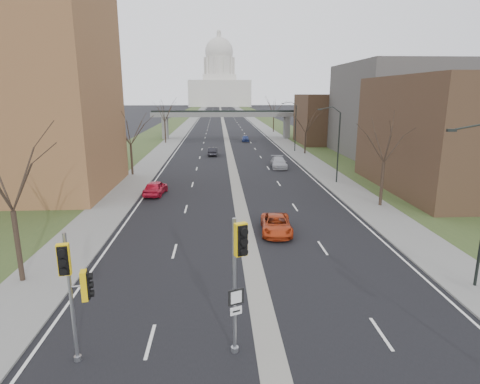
{
  "coord_description": "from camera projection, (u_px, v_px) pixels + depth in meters",
  "views": [
    {
      "loc": [
        -2.02,
        -13.15,
        10.24
      ],
      "look_at": [
        -0.67,
        11.26,
        4.2
      ],
      "focal_mm": 30.0,
      "sensor_mm": 36.0,
      "label": 1
    }
  ],
  "objects": [
    {
      "name": "car_right_near",
      "position": [
        276.0,
        224.0,
        30.08
      ],
      "size": [
        2.53,
        4.91,
        1.32
      ],
      "primitive_type": "imported",
      "rotation": [
        0.0,
        0.0,
        -0.07
      ],
      "color": "#B33613",
      "rests_on": "ground"
    },
    {
      "name": "car_left_near",
      "position": [
        155.0,
        188.0,
        41.34
      ],
      "size": [
        2.3,
        4.62,
        1.51
      ],
      "primitive_type": "imported",
      "rotation": [
        0.0,
        0.0,
        3.02
      ],
      "color": "red",
      "rests_on": "ground"
    },
    {
      "name": "tree_left_a",
      "position": [
        6.0,
        165.0,
        20.77
      ],
      "size": [
        7.2,
        7.2,
        9.4
      ],
      "color": "#382B21",
      "rests_on": "sidewalk_left"
    },
    {
      "name": "tree_right_c",
      "position": [
        274.0,
        106.0,
        106.4
      ],
      "size": [
        7.65,
        7.65,
        9.99
      ],
      "color": "#382B21",
      "rests_on": "sidewalk_right"
    },
    {
      "name": "car_right_far",
      "position": [
        245.0,
        138.0,
        87.22
      ],
      "size": [
        1.7,
        3.95,
        1.33
      ],
      "primitive_type": "imported",
      "rotation": [
        0.0,
        0.0,
        -0.04
      ],
      "color": "navy",
      "rests_on": "ground"
    },
    {
      "name": "capitol",
      "position": [
        220.0,
        82.0,
        321.03
      ],
      "size": [
        48.0,
        42.0,
        55.75
      ],
      "color": "silver",
      "rests_on": "ground"
    },
    {
      "name": "car_right_mid",
      "position": [
        279.0,
        163.0,
        56.36
      ],
      "size": [
        2.35,
        5.24,
        1.49
      ],
      "primitive_type": "imported",
      "rotation": [
        0.0,
        0.0,
        -0.05
      ],
      "color": "#9B9CA2",
      "rests_on": "ground"
    },
    {
      "name": "streetlight_mid",
      "position": [
        333.0,
        123.0,
        45.25
      ],
      "size": [
        2.61,
        0.2,
        8.7
      ],
      "color": "black",
      "rests_on": "sidewalk_right"
    },
    {
      "name": "pedestrian_bridge",
      "position": [
        226.0,
        117.0,
        91.69
      ],
      "size": [
        34.0,
        3.0,
        6.45
      ],
      "color": "slate",
      "rests_on": "ground"
    },
    {
      "name": "streetlight_near",
      "position": [
        478.0,
        161.0,
        20.05
      ],
      "size": [
        2.61,
        0.2,
        8.7
      ],
      "color": "black",
      "rests_on": "sidewalk_right"
    },
    {
      "name": "tree_left_c",
      "position": [
        164.0,
        109.0,
        82.71
      ],
      "size": [
        7.65,
        7.65,
        9.99
      ],
      "color": "#382B21",
      "rests_on": "sidewalk_left"
    },
    {
      "name": "signal_pole_left",
      "position": [
        74.0,
        281.0,
        14.82
      ],
      "size": [
        0.9,
        1.09,
        5.32
      ],
      "rotation": [
        0.0,
        0.0,
        0.19
      ],
      "color": "gray",
      "rests_on": "ground"
    },
    {
      "name": "median_strip",
      "position": [
        223.0,
        119.0,
        160.71
      ],
      "size": [
        1.2,
        600.0,
        0.02
      ],
      "primitive_type": "cube",
      "color": "gray",
      "rests_on": "ground"
    },
    {
      "name": "tree_left_b",
      "position": [
        130.0,
        126.0,
        49.95
      ],
      "size": [
        6.75,
        6.75,
        8.81
      ],
      "color": "#382B21",
      "rests_on": "sidewalk_left"
    },
    {
      "name": "tree_right_b",
      "position": [
        306.0,
        120.0,
        67.92
      ],
      "size": [
        6.3,
        6.3,
        8.22
      ],
      "color": "#382B21",
      "rests_on": "sidewalk_right"
    },
    {
      "name": "streetlight_far",
      "position": [
        291.0,
        112.0,
        70.45
      ],
      "size": [
        2.61,
        0.2,
        8.7
      ],
      "color": "black",
      "rests_on": "sidewalk_right"
    },
    {
      "name": "grass_verge_left",
      "position": [
        177.0,
        119.0,
        159.73
      ],
      "size": [
        8.0,
        600.0,
        0.1
      ],
      "primitive_type": "cube",
      "color": "#2B401D",
      "rests_on": "ground"
    },
    {
      "name": "signal_pole_median",
      "position": [
        238.0,
        264.0,
        15.09
      ],
      "size": [
        0.82,
        0.95,
        5.7
      ],
      "rotation": [
        0.0,
        0.0,
        0.4
      ],
      "color": "gray",
      "rests_on": "ground"
    },
    {
      "name": "tree_right_a",
      "position": [
        386.0,
        135.0,
        35.74
      ],
      "size": [
        7.2,
        7.2,
        9.4
      ],
      "color": "#382B21",
      "rests_on": "sidewalk_right"
    },
    {
      "name": "car_left_far",
      "position": [
        213.0,
        151.0,
        67.66
      ],
      "size": [
        1.64,
        4.21,
        1.36
      ],
      "primitive_type": "imported",
      "rotation": [
        0.0,
        0.0,
        3.09
      ],
      "color": "black",
      "rests_on": "ground"
    },
    {
      "name": "ground",
      "position": [
        274.0,
        369.0,
        15.31
      ],
      "size": [
        700.0,
        700.0,
        0.0
      ],
      "primitive_type": "plane",
      "color": "black",
      "rests_on": "ground"
    },
    {
      "name": "commercial_block_mid",
      "position": [
        401.0,
        110.0,
        65.42
      ],
      "size": [
        18.0,
        22.0,
        15.0
      ],
      "primitive_type": "cube",
      "color": "#54514D",
      "rests_on": "ground"
    },
    {
      "name": "road_surface",
      "position": [
        223.0,
        119.0,
        160.7
      ],
      "size": [
        20.0,
        600.0,
        0.01
      ],
      "primitive_type": "cube",
      "color": "black",
      "rests_on": "ground"
    },
    {
      "name": "commercial_block_near",
      "position": [
        464.0,
        134.0,
        42.3
      ],
      "size": [
        16.0,
        20.0,
        12.0
      ],
      "primitive_type": "cube",
      "color": "#483321",
      "rests_on": "ground"
    },
    {
      "name": "grass_verge_right",
      "position": [
        267.0,
        119.0,
        161.66
      ],
      "size": [
        8.0,
        600.0,
        0.1
      ],
      "primitive_type": "cube",
      "color": "#2B401D",
      "rests_on": "ground"
    },
    {
      "name": "sidewalk_right",
      "position": [
        252.0,
        119.0,
        161.34
      ],
      "size": [
        4.0,
        600.0,
        0.12
      ],
      "primitive_type": "cube",
      "color": "gray",
      "rests_on": "ground"
    },
    {
      "name": "commercial_block_far",
      "position": [
        333.0,
        119.0,
        83.14
      ],
      "size": [
        14.0,
        14.0,
        10.0
      ],
      "primitive_type": "cube",
      "color": "#483321",
      "rests_on": "ground"
    },
    {
      "name": "sidewalk_left",
      "position": [
        193.0,
        119.0,
        160.05
      ],
      "size": [
        4.0,
        600.0,
        0.12
      ],
      "primitive_type": "cube",
      "color": "gray",
      "rests_on": "ground"
    }
  ]
}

